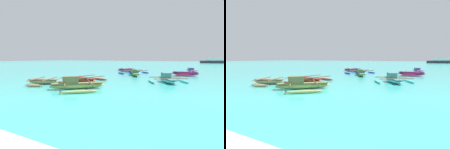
% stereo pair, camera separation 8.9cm
% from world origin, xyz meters
% --- Properties ---
extents(moored_boat_0, '(3.71, 3.38, 0.85)m').
position_xyz_m(moored_boat_0, '(-1.98, 14.08, 0.28)').
color(moored_boat_0, '#5BD3D2').
rests_on(moored_boat_0, ground_plane).
extents(moored_boat_1, '(2.49, 3.82, 0.74)m').
position_xyz_m(moored_boat_1, '(-6.72, 18.38, 0.26)').
color(moored_boat_1, '#60A149').
rests_on(moored_boat_1, ground_plane).
extents(moored_boat_2, '(4.17, 4.26, 0.90)m').
position_xyz_m(moored_boat_2, '(-6.97, 7.76, 0.29)').
color(moored_boat_2, tan).
rests_on(moored_boat_2, ground_plane).
extents(moored_boat_3, '(1.94, 2.77, 0.62)m').
position_xyz_m(moored_boat_3, '(-1.03, 27.96, 0.22)').
color(moored_boat_3, '#845CC3').
rests_on(moored_boat_3, ground_plane).
extents(moored_boat_4, '(2.57, 3.43, 0.48)m').
position_xyz_m(moored_boat_4, '(-10.85, 8.19, 0.23)').
color(moored_boat_4, tan).
rests_on(moored_boat_4, ground_plane).
extents(moored_boat_5, '(3.25, 3.54, 0.50)m').
position_xyz_m(moored_boat_5, '(-1.32, 21.91, 0.23)').
color(moored_boat_5, '#BE2368').
rests_on(moored_boat_5, ground_plane).
extents(moored_boat_6, '(4.07, 4.37, 0.47)m').
position_xyz_m(moored_boat_6, '(-7.93, 21.03, 0.22)').
color(moored_boat_6, '#3C4ABA').
rests_on(moored_boat_6, ground_plane).
extents(moored_boat_7, '(3.40, 3.76, 0.51)m').
position_xyz_m(moored_boat_7, '(-10.35, 24.04, 0.24)').
color(moored_boat_7, purple).
rests_on(moored_boat_7, ground_plane).
extents(moored_boat_8, '(3.33, 4.56, 0.49)m').
position_xyz_m(moored_boat_8, '(-8.75, 10.79, 0.23)').
color(moored_boat_8, '#A73724').
rests_on(moored_boat_8, ground_plane).
extents(distant_ferry, '(10.53, 2.32, 2.32)m').
position_xyz_m(distant_ferry, '(3.60, 81.49, 0.94)').
color(distant_ferry, '#2D333D').
rests_on(distant_ferry, ground_plane).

